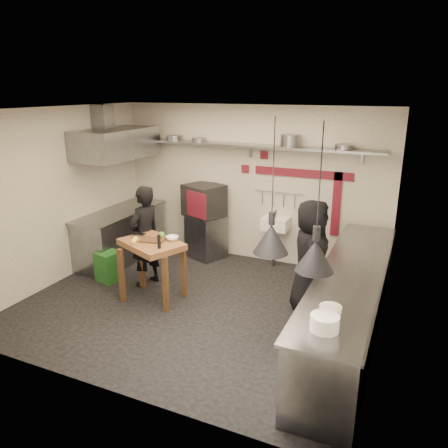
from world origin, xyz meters
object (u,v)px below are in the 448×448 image
at_px(prep_table, 153,270).
at_px(combi_oven, 204,200).
at_px(oven_stand, 206,236).
at_px(chef_right, 310,257).
at_px(chef_left, 145,236).
at_px(green_bin, 109,266).

bearing_deg(prep_table, combi_oven, 116.44).
height_order(oven_stand, chef_right, chef_right).
bearing_deg(chef_left, chef_right, 107.08).
xyz_separation_m(green_bin, prep_table, (1.04, -0.26, 0.21)).
height_order(green_bin, chef_left, chef_left).
height_order(green_bin, prep_table, prep_table).
relative_size(green_bin, chef_left, 0.31).
xyz_separation_m(prep_table, chef_left, (-0.39, 0.40, 0.36)).
distance_m(combi_oven, prep_table, 2.01).
xyz_separation_m(green_bin, chef_left, (0.65, 0.14, 0.57)).
xyz_separation_m(oven_stand, chef_left, (-0.34, -1.49, 0.42)).
bearing_deg(oven_stand, green_bin, -98.70).
bearing_deg(combi_oven, prep_table, -64.76).
bearing_deg(combi_oven, oven_stand, 5.07).
xyz_separation_m(oven_stand, prep_table, (0.05, -1.89, 0.06)).
height_order(prep_table, chef_right, chef_right).
bearing_deg(oven_stand, prep_table, -66.03).
distance_m(prep_table, chef_right, 2.33).
height_order(green_bin, chef_right, chef_right).
height_order(oven_stand, combi_oven, combi_oven).
distance_m(green_bin, chef_right, 3.32).
height_order(prep_table, chef_left, chef_left).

